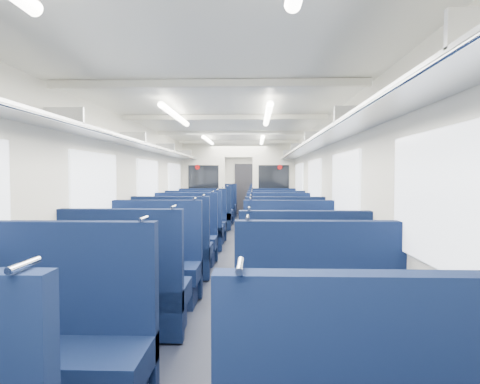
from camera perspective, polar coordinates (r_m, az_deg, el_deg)
name	(u,v)px	position (r m, az deg, el deg)	size (l,w,h in m)	color
floor	(233,260)	(7.64, -1.02, -9.37)	(2.80, 18.00, 0.01)	black
ceiling	(233,131)	(7.53, -1.03, 8.43)	(2.80, 18.00, 0.01)	white
wall_left	(156,196)	(7.70, -11.49, -0.51)	(0.02, 18.00, 2.35)	beige
dado_left	(157,241)	(7.78, -11.34, -6.59)	(0.03, 17.90, 0.70)	#0F1832
wall_right	(310,196)	(7.55, 9.64, -0.55)	(0.02, 18.00, 2.35)	beige
dado_right	(309,242)	(7.64, 9.49, -6.74)	(0.03, 17.90, 0.70)	#0F1832
wall_far	(244,185)	(16.48, 0.60, 1.01)	(2.80, 0.02, 2.35)	beige
luggage_rack_left	(166,152)	(7.66, -10.17, 5.46)	(0.36, 17.40, 0.18)	#B2B5BA
luggage_rack_right	(300,152)	(7.53, 8.27, 5.53)	(0.36, 17.40, 0.18)	#B2B5BA
windows	(231,183)	(7.03, -1.22, 1.27)	(2.78, 15.60, 0.75)	white
ceiling_fittings	(232,133)	(7.26, -1.14, 8.17)	(2.70, 16.06, 0.11)	silver
end_door	(244,189)	(16.43, 0.60, 0.39)	(0.75, 0.06, 2.00)	black
bulkhead	(239,188)	(10.37, -0.20, 0.57)	(2.80, 0.10, 2.35)	silver
seat_6	(63,356)	(3.06, -23.18, -20.04)	(1.14, 0.63, 1.27)	#0C193C
seat_7	(322,354)	(2.92, 11.20, -20.99)	(1.14, 0.63, 1.27)	#0C193C
seat_8	(127,296)	(4.24, -15.28, -13.58)	(1.14, 0.63, 1.27)	#0C193C
seat_9	(302,302)	(3.96, 8.54, -14.69)	(1.14, 0.63, 1.27)	#0C193C
seat_10	(154,271)	(5.22, -11.79, -10.51)	(1.14, 0.63, 1.27)	#0C193C
seat_11	(291,271)	(5.12, 6.96, -10.74)	(1.14, 0.63, 1.27)	#0C193C
seat_12	(173,252)	(6.38, -9.20, -8.16)	(1.14, 0.63, 1.27)	#0C193C
seat_13	(284,253)	(6.23, 6.04, -8.39)	(1.14, 0.63, 1.27)	#0C193C
seat_14	(184,242)	(7.35, -7.68, -6.76)	(1.14, 0.63, 1.27)	#0C193C
seat_15	(280,242)	(7.26, 5.45, -6.86)	(1.14, 0.63, 1.27)	#0C193C
seat_16	(195,231)	(8.61, -6.23, -5.41)	(1.14, 0.63, 1.27)	#0C193C
seat_17	(276,232)	(8.53, 4.92, -5.48)	(1.14, 0.63, 1.27)	#0C193C
seat_18	(201,225)	(9.65, -5.34, -4.58)	(1.14, 0.63, 1.27)	#0C193C
seat_19	(273,225)	(9.73, 4.55, -4.52)	(1.14, 0.63, 1.27)	#0C193C
seat_20	(211,216)	(11.79, -4.00, -3.33)	(1.14, 0.63, 1.27)	#0C193C
seat_21	(270,216)	(11.70, 4.11, -3.37)	(1.14, 0.63, 1.27)	#0C193C
seat_22	(215,212)	(12.96, -3.45, -2.81)	(1.14, 0.63, 1.27)	#0C193C
seat_23	(268,213)	(12.76, 3.93, -2.90)	(1.14, 0.63, 1.27)	#0C193C
seat_24	(218,210)	(14.05, -3.03, -2.42)	(1.14, 0.63, 1.27)	#0C193C
seat_25	(267,210)	(13.99, 3.76, -2.44)	(1.14, 0.63, 1.27)	#0C193C
seat_26	(221,207)	(15.17, -2.66, -2.07)	(1.14, 0.63, 1.27)	#0C193C
seat_27	(266,207)	(15.09, 3.63, -2.09)	(1.14, 0.63, 1.27)	#0C193C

